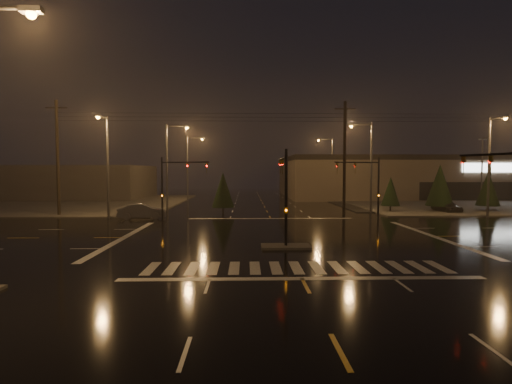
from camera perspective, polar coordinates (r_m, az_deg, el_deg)
The scene contains 27 objects.
ground at distance 28.51m, azimuth 3.48°, elevation -6.42°, with size 140.00×140.00×0.00m, color black.
sidewalk_ne at distance 66.63m, azimuth 27.70°, elevation -1.31°, with size 36.00×36.00×0.12m, color #46443F.
sidewalk_nw at distance 64.41m, azimuth -26.79°, elevation -1.42°, with size 36.00×36.00×0.12m, color #46443F.
median_island at distance 24.58m, azimuth 4.29°, elevation -7.77°, with size 3.00×1.60×0.15m, color #46443F.
crosswalk at distance 19.74m, azimuth 5.76°, elevation -10.68°, with size 15.00×2.60×0.01m, color beige.
stop_bar_near at distance 17.82m, azimuth 6.59°, elevation -12.19°, with size 16.00×0.50×0.01m, color beige.
stop_bar_far at distance 39.38m, azimuth 2.11°, elevation -3.80°, with size 16.00×0.50×0.01m, color beige.
parking_lot at distance 67.53m, azimuth 32.23°, elevation -1.39°, with size 50.00×24.00×0.08m, color black.
retail_building at distance 82.94m, azimuth 25.40°, elevation 2.14°, with size 60.20×28.30×7.20m.
commercial_block at distance 77.25m, azimuth -26.38°, elevation 1.30°, with size 30.00×18.00×5.60m, color #3E3936.
signal_mast_median at distance 25.09m, azimuth 4.11°, elevation 0.90°, with size 0.25×4.59×6.00m.
signal_mast_ne at distance 39.99m, azimuth 15.92°, elevation 1.63°, with size 4.84×1.86×6.00m.
signal_mast_nw at distance 38.82m, azimuth -11.94°, elevation 1.64°, with size 4.84×1.86×6.00m.
streetlight_1 at distance 46.87m, azimuth -12.24°, elevation 4.32°, with size 2.77×0.32×10.00m.
streetlight_2 at distance 62.65m, azimuth -9.50°, elevation 4.00°, with size 2.77×0.32×10.00m.
streetlight_3 at distance 46.10m, azimuth 15.78°, elevation 4.30°, with size 2.77×0.32×10.00m.
streetlight_4 at distance 65.47m, azimuth 10.59°, elevation 3.94°, with size 2.77×0.32×10.00m.
streetlight_5 at distance 41.51m, azimuth -20.59°, elevation 4.38°, with size 0.32×2.77×10.00m.
streetlight_6 at distance 46.21m, azimuth 30.56°, elevation 3.99°, with size 0.32×2.77×10.00m.
utility_pole_0 at distance 46.38m, azimuth -26.49°, elevation 4.50°, with size 2.20×0.32×12.00m.
utility_pole_1 at distance 43.32m, azimuth 12.53°, elevation 4.87°, with size 2.20×0.32×12.00m.
conifer_0 at distance 48.32m, azimuth 18.67°, elevation 0.10°, with size 2.12×2.12×4.02m.
conifer_1 at distance 50.31m, azimuth 24.77°, elevation 0.92°, with size 3.05×3.05×5.46m.
conifer_2 at distance 53.11m, azimuth 30.22°, elevation 0.48°, with size 2.57×2.57×4.72m.
conifer_3 at distance 43.84m, azimuth -4.73°, elevation 0.32°, with size 2.47×2.47×4.55m.
car_parked at distance 50.08m, azimuth 25.58°, elevation -1.83°, with size 1.67×4.14×1.41m, color black.
car_crossing at distance 40.44m, azimuth -15.99°, elevation -2.67°, with size 1.59×4.57×1.51m, color slate.
Camera 1 is at (-2.43, -28.03, 4.67)m, focal length 28.00 mm.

